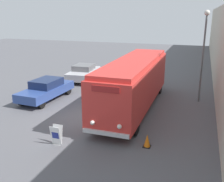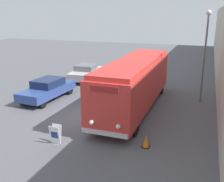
% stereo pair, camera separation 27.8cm
% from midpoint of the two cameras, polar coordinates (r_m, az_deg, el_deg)
% --- Properties ---
extents(ground_plane, '(80.00, 80.00, 0.00)m').
position_cam_midpoint_polar(ground_plane, '(15.73, -5.14, -5.72)').
color(ground_plane, '#56565B').
extents(building_wall_right, '(0.30, 60.00, 6.58)m').
position_cam_midpoint_polar(building_wall_right, '(23.43, 22.00, 8.86)').
color(building_wall_right, beige).
rests_on(building_wall_right, ground_plane).
extents(vintage_bus, '(2.42, 10.56, 3.19)m').
position_cam_midpoint_polar(vintage_bus, '(16.68, 4.39, 2.09)').
color(vintage_bus, black).
rests_on(vintage_bus, ground_plane).
extents(sign_board, '(0.51, 0.35, 0.94)m').
position_cam_midpoint_polar(sign_board, '(12.74, -12.63, -9.39)').
color(sign_board, gray).
rests_on(sign_board, ground_plane).
extents(streetlamp, '(0.36, 0.36, 6.17)m').
position_cam_midpoint_polar(streetlamp, '(18.52, 19.00, 9.71)').
color(streetlamp, '#595E60').
rests_on(streetlamp, ground_plane).
extents(parked_car_near, '(2.08, 4.80, 1.47)m').
position_cam_midpoint_polar(parked_car_near, '(19.25, -14.53, 0.39)').
color(parked_car_near, black).
rests_on(parked_car_near, ground_plane).
extents(parked_car_mid, '(2.27, 4.48, 1.43)m').
position_cam_midpoint_polar(parked_car_mid, '(24.28, -6.52, 4.07)').
color(parked_car_mid, black).
rests_on(parked_car_mid, ground_plane).
extents(traffic_cone, '(0.36, 0.36, 0.62)m').
position_cam_midpoint_polar(traffic_cone, '(12.37, 7.00, -10.70)').
color(traffic_cone, black).
rests_on(traffic_cone, ground_plane).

